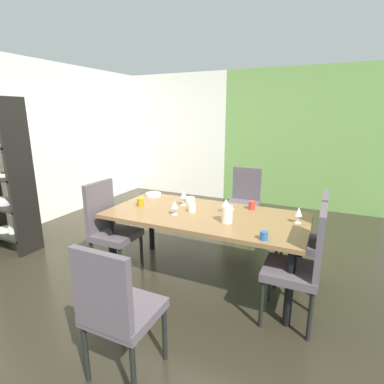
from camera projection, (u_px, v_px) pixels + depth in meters
ground_plane at (167, 263)px, 3.65m from camera, size 5.25×6.15×0.02m
back_panel_interior at (176, 136)px, 6.57m from camera, size 2.31×0.10×2.57m
garden_window_panel at (302, 140)px, 5.50m from camera, size 2.94×0.10×2.57m
left_interior_panel at (12, 147)px, 4.37m from camera, size 0.10×6.15×2.57m
dining_table at (205, 220)px, 3.12m from camera, size 2.05×0.99×0.75m
chair_head_far at (244, 198)px, 4.39m from camera, size 0.44×0.45×0.99m
chair_left_near at (109, 225)px, 3.27m from camera, size 0.44×0.44×1.04m
chair_head_near at (116, 307)px, 1.91m from camera, size 0.44×0.44×0.99m
chair_right_near at (303, 262)px, 2.45m from camera, size 0.44×0.44×1.04m
chair_right_far at (308, 236)px, 3.03m from camera, size 0.44×0.44×1.00m
display_shelf at (2, 177)px, 3.81m from camera, size 0.76×0.35×1.94m
wine_glass_right at (226, 203)px, 3.11m from camera, size 0.07×0.07×0.15m
wine_glass_east at (175, 205)px, 3.05m from camera, size 0.08×0.08×0.14m
wine_glass_south at (299, 212)px, 2.81m from camera, size 0.07×0.07×0.16m
wine_glass_rear at (184, 194)px, 3.36m from camera, size 0.07×0.07×0.18m
serving_bowl_near_window at (153, 194)px, 3.76m from camera, size 0.19×0.19×0.04m
serving_bowl_north at (190, 200)px, 3.53m from camera, size 0.12×0.12×0.05m
cup_near_shelf at (192, 208)px, 3.14m from camera, size 0.08×0.08×0.09m
cup_front at (252, 205)px, 3.24m from camera, size 0.07×0.07×0.09m
cup_corner at (264, 236)px, 2.45m from camera, size 0.07×0.07×0.07m
cup_left at (140, 202)px, 3.36m from camera, size 0.07×0.07×0.09m
pitcher_center at (227, 214)px, 2.83m from camera, size 0.12×0.11×0.17m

